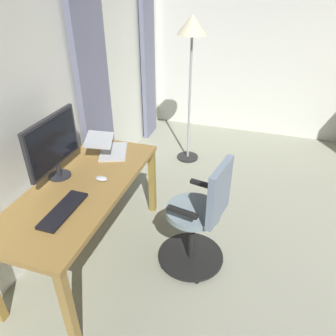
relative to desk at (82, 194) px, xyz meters
name	(u,v)px	position (x,y,z in m)	size (l,w,h in m)	color
back_room_partition	(55,78)	(-0.58, -0.50, 0.72)	(5.10, 0.10, 2.75)	silver
curtain_left_panel	(148,54)	(-2.53, -0.39, 0.54)	(0.39, 0.06, 2.39)	slate
curtain_right_panel	(93,86)	(-1.02, -0.39, 0.54)	(0.55, 0.06, 2.39)	slate
desk	(82,194)	(0.00, 0.00, 0.00)	(1.60, 0.69, 0.74)	olive
office_chair	(200,220)	(-0.20, 0.92, -0.18)	(0.56, 0.56, 1.01)	black
computer_monitor	(53,144)	(-0.06, -0.23, 0.38)	(0.60, 0.18, 0.51)	#232328
computer_keyboard	(63,210)	(0.32, 0.06, 0.10)	(0.43, 0.14, 0.02)	black
laptop	(108,147)	(-0.54, -0.03, 0.15)	(0.44, 0.45, 0.16)	#B7BCC1
computer_mouse	(101,179)	(-0.11, 0.13, 0.11)	(0.06, 0.10, 0.04)	#B7BCC1
floor_lamp	(192,39)	(-1.95, 0.37, 0.86)	(0.35, 0.35, 1.77)	black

